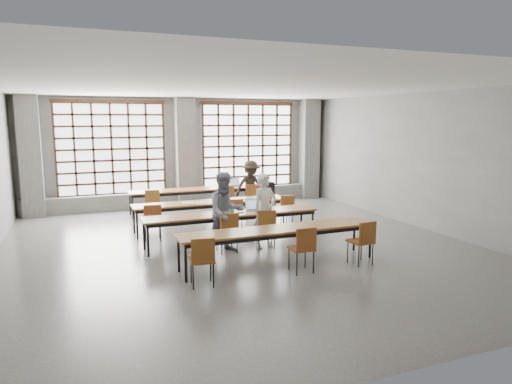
% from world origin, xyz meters
% --- Properties ---
extents(floor, '(11.00, 11.00, 0.00)m').
position_xyz_m(floor, '(0.00, 0.00, 0.00)').
color(floor, '#4B4B48').
rests_on(floor, ground).
extents(ceiling, '(11.00, 11.00, 0.00)m').
position_xyz_m(ceiling, '(0.00, 0.00, 3.50)').
color(ceiling, silver).
rests_on(ceiling, floor).
extents(wall_back, '(10.00, 0.00, 10.00)m').
position_xyz_m(wall_back, '(0.00, 5.50, 1.75)').
color(wall_back, '#60605E').
rests_on(wall_back, floor).
extents(wall_front, '(10.00, 0.00, 10.00)m').
position_xyz_m(wall_front, '(0.00, -5.50, 1.75)').
color(wall_front, '#60605E').
rests_on(wall_front, floor).
extents(wall_right, '(0.00, 11.00, 11.00)m').
position_xyz_m(wall_right, '(5.00, 0.00, 1.75)').
color(wall_right, '#60605E').
rests_on(wall_right, floor).
extents(column_left, '(0.60, 0.55, 3.50)m').
position_xyz_m(column_left, '(-4.50, 5.22, 1.75)').
color(column_left, '#50514E').
rests_on(column_left, floor).
extents(column_mid, '(0.60, 0.55, 3.50)m').
position_xyz_m(column_mid, '(0.00, 5.22, 1.75)').
color(column_mid, '#50514E').
rests_on(column_mid, floor).
extents(column_right, '(0.60, 0.55, 3.50)m').
position_xyz_m(column_right, '(4.50, 5.22, 1.75)').
color(column_right, '#50514E').
rests_on(column_right, floor).
extents(window_left, '(3.32, 0.12, 3.00)m').
position_xyz_m(window_left, '(-2.25, 5.42, 1.90)').
color(window_left, white).
rests_on(window_left, wall_back).
extents(window_right, '(3.32, 0.12, 3.00)m').
position_xyz_m(window_right, '(2.25, 5.42, 1.90)').
color(window_right, white).
rests_on(window_right, wall_back).
extents(sill_ledge, '(9.80, 0.35, 0.50)m').
position_xyz_m(sill_ledge, '(0.00, 5.30, 0.25)').
color(sill_ledge, '#50514E').
rests_on(sill_ledge, floor).
extents(desk_row_a, '(4.00, 0.70, 0.73)m').
position_xyz_m(desk_row_a, '(0.04, 4.08, 0.66)').
color(desk_row_a, brown).
rests_on(desk_row_a, floor).
extents(desk_row_b, '(4.00, 0.70, 0.73)m').
position_xyz_m(desk_row_b, '(-0.13, 1.84, 0.66)').
color(desk_row_b, brown).
rests_on(desk_row_b, floor).
extents(desk_row_c, '(4.00, 0.70, 0.73)m').
position_xyz_m(desk_row_c, '(-0.11, 0.28, 0.66)').
color(desk_row_c, brown).
rests_on(desk_row_c, floor).
extents(desk_row_d, '(4.00, 0.70, 0.73)m').
position_xyz_m(desk_row_d, '(0.28, -1.45, 0.66)').
color(desk_row_d, brown).
rests_on(desk_row_d, floor).
extents(chair_back_left, '(0.47, 0.47, 0.88)m').
position_xyz_m(chair_back_left, '(-1.37, 3.46, 0.54)').
color(chair_back_left, brown).
rests_on(chair_back_left, floor).
extents(chair_back_mid, '(0.48, 0.49, 0.88)m').
position_xyz_m(chair_back_mid, '(0.82, 3.46, 0.54)').
color(chair_back_mid, brown).
rests_on(chair_back_mid, floor).
extents(chair_back_right, '(0.49, 0.49, 0.88)m').
position_xyz_m(chair_back_right, '(1.62, 3.46, 0.54)').
color(chair_back_right, brown).
rests_on(chair_back_right, floor).
extents(chair_mid_left, '(0.46, 0.46, 0.88)m').
position_xyz_m(chair_mid_left, '(-1.73, 1.22, 0.54)').
color(chair_mid_left, brown).
rests_on(chair_mid_left, floor).
extents(chair_mid_centre, '(0.43, 0.44, 0.88)m').
position_xyz_m(chair_mid_centre, '(0.27, 1.22, 0.54)').
color(chair_mid_centre, brown).
rests_on(chair_mid_centre, floor).
extents(chair_mid_right, '(0.44, 0.45, 0.88)m').
position_xyz_m(chair_mid_right, '(1.68, 1.22, 0.54)').
color(chair_mid_right, brown).
rests_on(chair_mid_right, floor).
extents(chair_front_left, '(0.42, 0.43, 0.88)m').
position_xyz_m(chair_front_left, '(-0.41, -0.35, 0.54)').
color(chair_front_left, brown).
rests_on(chair_front_left, floor).
extents(chair_front_right, '(0.51, 0.51, 0.88)m').
position_xyz_m(chair_front_right, '(0.47, -0.34, 0.54)').
color(chair_front_right, brown).
rests_on(chair_front_right, floor).
extents(chair_near_left, '(0.47, 0.48, 0.88)m').
position_xyz_m(chair_near_left, '(-1.43, -2.08, 0.54)').
color(chair_near_left, brown).
rests_on(chair_near_left, floor).
extents(chair_near_mid, '(0.43, 0.43, 0.88)m').
position_xyz_m(chair_near_mid, '(0.47, -2.08, 0.54)').
color(chair_near_mid, brown).
rests_on(chair_near_mid, floor).
extents(chair_near_right, '(0.46, 0.46, 0.88)m').
position_xyz_m(chair_near_right, '(1.78, -2.08, 0.54)').
color(chair_near_right, brown).
rests_on(chair_near_right, floor).
extents(student_male, '(0.68, 0.54, 1.65)m').
position_xyz_m(student_male, '(0.49, -0.22, 0.83)').
color(student_male, silver).
rests_on(student_male, floor).
extents(student_female, '(0.86, 0.68, 1.72)m').
position_xyz_m(student_female, '(-0.41, -0.22, 0.86)').
color(student_female, '#161A44').
rests_on(student_female, floor).
extents(student_back, '(1.05, 0.65, 1.57)m').
position_xyz_m(student_back, '(1.64, 3.58, 0.78)').
color(student_back, black).
rests_on(student_back, floor).
extents(laptop_front, '(0.43, 0.39, 0.26)m').
position_xyz_m(laptop_front, '(0.46, 0.39, 0.79)').
color(laptop_front, '#A9A9AE').
rests_on(laptop_front, desk_row_c).
extents(laptop_back, '(0.43, 0.40, 0.26)m').
position_xyz_m(laptop_back, '(1.37, 4.19, 0.79)').
color(laptop_back, '#BABBBF').
rests_on(laptop_back, desk_row_a).
extents(mouse, '(0.10, 0.07, 0.04)m').
position_xyz_m(mouse, '(0.84, 0.26, 0.75)').
color(mouse, silver).
rests_on(mouse, desk_row_c).
extents(green_box, '(0.27, 0.15, 0.09)m').
position_xyz_m(green_box, '(-0.16, 0.36, 0.78)').
color(green_box, '#2C882C').
rests_on(green_box, desk_row_c).
extents(phone, '(0.13, 0.06, 0.01)m').
position_xyz_m(phone, '(0.07, 0.18, 0.74)').
color(phone, black).
rests_on(phone, desk_row_c).
extents(paper_sheet_a, '(0.30, 0.22, 0.00)m').
position_xyz_m(paper_sheet_a, '(-0.73, 1.89, 0.73)').
color(paper_sheet_a, white).
rests_on(paper_sheet_a, desk_row_b).
extents(paper_sheet_b, '(0.33, 0.25, 0.00)m').
position_xyz_m(paper_sheet_b, '(-0.43, 1.79, 0.73)').
color(paper_sheet_b, silver).
rests_on(paper_sheet_b, desk_row_b).
extents(paper_sheet_c, '(0.35, 0.30, 0.00)m').
position_xyz_m(paper_sheet_c, '(-0.03, 1.84, 0.73)').
color(paper_sheet_c, white).
rests_on(paper_sheet_c, desk_row_b).
extents(backpack, '(0.36, 0.27, 0.40)m').
position_xyz_m(backpack, '(1.47, 1.89, 0.93)').
color(backpack, black).
rests_on(backpack, desk_row_b).
extents(plastic_bag, '(0.31, 0.27, 0.29)m').
position_xyz_m(plastic_bag, '(0.94, 4.13, 0.87)').
color(plastic_bag, white).
rests_on(plastic_bag, desk_row_a).
extents(red_pouch, '(0.20, 0.08, 0.06)m').
position_xyz_m(red_pouch, '(-1.42, -2.00, 0.50)').
color(red_pouch, '#A22814').
rests_on(red_pouch, chair_near_left).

